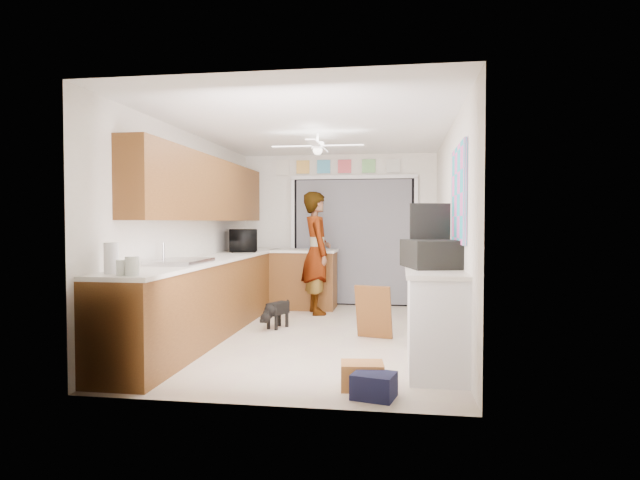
{
  "coord_description": "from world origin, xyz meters",
  "views": [
    {
      "loc": [
        1.02,
        -6.37,
        1.39
      ],
      "look_at": [
        0.0,
        0.4,
        1.15
      ],
      "focal_mm": 30.0,
      "sensor_mm": 36.0,
      "label": 1
    }
  ],
  "objects": [
    {
      "name": "header_frame_3",
      "position": [
        0.5,
        2.47,
        2.3
      ],
      "size": [
        0.22,
        0.02,
        0.22
      ],
      "primitive_type": "cube",
      "color": "#79C470",
      "rests_on": "wall_back"
    },
    {
      "name": "floor",
      "position": [
        0.0,
        0.0,
        0.0
      ],
      "size": [
        5.0,
        5.0,
        0.0
      ],
      "primitive_type": "plane",
      "color": "#C2AF9C",
      "rests_on": "ground"
    },
    {
      "name": "suitcase_lid",
      "position": [
        1.32,
        -0.81,
        1.32
      ],
      "size": [
        0.41,
        0.14,
        0.5
      ],
      "primitive_type": "cube",
      "rotation": [
        0.0,
        0.0,
        0.26
      ],
      "color": "black",
      "rests_on": "suitcase"
    },
    {
      "name": "abstract_painting",
      "position": [
        1.58,
        -1.0,
        1.65
      ],
      "size": [
        0.03,
        1.15,
        0.95
      ],
      "primitive_type": "cube",
      "color": "#E253AF",
      "rests_on": "wall_right"
    },
    {
      "name": "ceiling_fan",
      "position": [
        0.0,
        0.2,
        2.32
      ],
      "size": [
        1.14,
        1.14,
        0.24
      ],
      "primitive_type": "cube",
      "color": "white",
      "rests_on": "ceiling"
    },
    {
      "name": "header_frame_1",
      "position": [
        -0.25,
        2.47,
        2.3
      ],
      "size": [
        0.22,
        0.02,
        0.22
      ],
      "primitive_type": "cube",
      "color": "#4EABD1",
      "rests_on": "wall_back"
    },
    {
      "name": "faucet",
      "position": [
        -1.48,
        -1.0,
        1.05
      ],
      "size": [
        0.03,
        0.03,
        0.22
      ],
      "primitive_type": "cylinder",
      "color": "silver",
      "rests_on": "left_countertop"
    },
    {
      "name": "cup",
      "position": [
        -1.22,
        -2.19,
        0.98
      ],
      "size": [
        0.12,
        0.12,
        0.09
      ],
      "primitive_type": "imported",
      "rotation": [
        0.0,
        0.0,
        0.1
      ],
      "color": "white",
      "rests_on": "left_countertop"
    },
    {
      "name": "microwave",
      "position": [
        -1.29,
        1.3,
        1.11
      ],
      "size": [
        0.57,
        0.69,
        0.33
      ],
      "primitive_type": "imported",
      "rotation": [
        0.0,
        0.0,
        1.88
      ],
      "color": "black",
      "rests_on": "left_countertop"
    },
    {
      "name": "peninsula_base",
      "position": [
        -0.5,
        2.0,
        0.45
      ],
      "size": [
        1.0,
        0.6,
        0.9
      ],
      "primitive_type": "cube",
      "color": "brown",
      "rests_on": "floor"
    },
    {
      "name": "left_base_cabinets",
      "position": [
        -1.3,
        0.0,
        0.45
      ],
      "size": [
        0.6,
        4.8,
        0.9
      ],
      "primitive_type": "cube",
      "color": "brown",
      "rests_on": "floor"
    },
    {
      "name": "navy_crate",
      "position": [
        0.82,
        -2.2,
        0.1
      ],
      "size": [
        0.38,
        0.34,
        0.2
      ],
      "primitive_type": "cube",
      "rotation": [
        0.0,
        0.0,
        -0.24
      ],
      "color": "black",
      "rests_on": "floor"
    },
    {
      "name": "left_countertop",
      "position": [
        -1.29,
        0.0,
        0.92
      ],
      "size": [
        0.62,
        4.8,
        0.04
      ],
      "primitive_type": "cube",
      "color": "white",
      "rests_on": "left_base_cabinets"
    },
    {
      "name": "header_frame_0",
      "position": [
        -0.6,
        2.47,
        2.3
      ],
      "size": [
        0.22,
        0.02,
        0.22
      ],
      "primitive_type": "cube",
      "color": "#EDB54F",
      "rests_on": "wall_back"
    },
    {
      "name": "cardboard_box",
      "position": [
        0.71,
        -1.98,
        0.11
      ],
      "size": [
        0.38,
        0.3,
        0.22
      ],
      "primitive_type": "cube",
      "rotation": [
        0.0,
        0.0,
        0.11
      ],
      "color": "#9F6432",
      "rests_on": "floor"
    },
    {
      "name": "header_frame_4",
      "position": [
        0.9,
        2.47,
        2.3
      ],
      "size": [
        0.22,
        0.02,
        0.22
      ],
      "primitive_type": "cube",
      "color": "silver",
      "rests_on": "wall_back"
    },
    {
      "name": "cabinet_door_panel",
      "position": [
        0.71,
        -0.09,
        0.32
      ],
      "size": [
        0.45,
        0.26,
        0.63
      ],
      "primitive_type": "cube",
      "rotation": [
        0.21,
        0.0,
        -0.24
      ],
      "color": "brown",
      "rests_on": "floor"
    },
    {
      "name": "wall_back",
      "position": [
        0.0,
        2.5,
        1.25
      ],
      "size": [
        3.2,
        0.0,
        3.2
      ],
      "primitive_type": "plane",
      "rotation": [
        1.57,
        0.0,
        0.0
      ],
      "color": "white",
      "rests_on": "ground"
    },
    {
      "name": "door_trim_right",
      "position": [
        1.27,
        2.44,
        1.05
      ],
      "size": [
        0.06,
        0.04,
        2.1
      ],
      "primitive_type": "cube",
      "color": "white",
      "rests_on": "wall_back"
    },
    {
      "name": "route66_sign",
      "position": [
        -0.95,
        2.47,
        2.3
      ],
      "size": [
        0.22,
        0.02,
        0.26
      ],
      "primitive_type": "cube",
      "color": "silver",
      "rests_on": "wall_back"
    },
    {
      "name": "wall_right",
      "position": [
        1.6,
        0.0,
        1.25
      ],
      "size": [
        0.0,
        5.0,
        5.0
      ],
      "primitive_type": "plane",
      "rotation": [
        1.57,
        0.0,
        -1.57
      ],
      "color": "white",
      "rests_on": "ground"
    },
    {
      "name": "right_counter_top",
      "position": [
        1.34,
        -1.2,
        0.92
      ],
      "size": [
        0.54,
        1.44,
        0.04
      ],
      "primitive_type": "cube",
      "color": "white",
      "rests_on": "right_counter_base"
    },
    {
      "name": "man",
      "position": [
        -0.23,
        1.55,
        0.92
      ],
      "size": [
        0.65,
        0.78,
        1.83
      ],
      "primitive_type": "imported",
      "rotation": [
        0.0,
        0.0,
        1.93
      ],
      "color": "white",
      "rests_on": "floor"
    },
    {
      "name": "peninsula_top",
      "position": [
        -0.5,
        2.0,
        0.92
      ],
      "size": [
        1.04,
        0.64,
        0.04
      ],
      "primitive_type": "cube",
      "color": "white",
      "rests_on": "peninsula_base"
    },
    {
      "name": "upper_cabinets",
      "position": [
        -1.44,
        0.2,
        1.8
      ],
      "size": [
        0.32,
        4.0,
        0.8
      ],
      "primitive_type": "cube",
      "color": "brown",
      "rests_on": "wall_left"
    },
    {
      "name": "ceiling",
      "position": [
        0.0,
        0.0,
        2.5
      ],
      "size": [
        5.0,
        5.0,
        0.0
      ],
      "primitive_type": "plane",
      "rotation": [
        3.14,
        0.0,
        0.0
      ],
      "color": "white",
      "rests_on": "ground"
    },
    {
      "name": "header_frame_2",
      "position": [
        0.1,
        2.47,
        2.3
      ],
      "size": [
        0.22,
        0.02,
        0.22
      ],
      "primitive_type": "cube",
      "color": "#DB525B",
      "rests_on": "wall_back"
    },
    {
      "name": "door_trim_left",
      "position": [
        -0.77,
        2.44,
        1.05
      ],
      "size": [
        0.06,
        0.04,
        2.1
      ],
      "primitive_type": "cube",
      "color": "white",
      "rests_on": "wall_back"
    },
    {
      "name": "paper_towel_roll",
      "position": [
        -1.43,
        -2.12,
        1.07
      ],
      "size": [
        0.16,
        0.16,
        0.27
      ],
      "primitive_type": "cylinder",
      "rotation": [
        0.0,
        0.0,
        0.38
      ],
      "color": "white",
      "rests_on": "left_countertop"
    },
    {
      "name": "right_counter_base",
      "position": [
        1.35,
        -1.2,
        0.45
      ],
      "size": [
        0.5,
        1.4,
        0.9
      ],
      "primitive_type": "cube",
      "color": "white",
      "rests_on": "floor"
    },
    {
      "name": "wall_left",
      "position": [
        -1.6,
        0.0,
        1.25
      ],
      "size": [
        0.0,
        5.0,
        5.0
      ],
      "primitive_type": "plane",
      "rotation": [
        1.57,
        0.0,
        1.57
      ],
      "color": "white",
      "rests_on": "ground"
    },
    {
      "name": "curtain_panel",
      "position": [
        0.25,
        2.43,
        1.05
      ],
      "size": [
        1.9,
        0.03,
        2.05
      ],
      "primitive_type": "cube",
      "color": "slate",
      "rests_on": "wall_back"
    },
    {
      "name": "door_trim_head",
      "position": [
        0.25,
        2.44,
        2.12
      ],
      "size": [
        2.1,
        0.04,
        0.06
      ],
      "primitive_type": "cube",
      "color": "white",
      "rests_on": "wall_back"
    },
    {
      "name": "back_opening_recess",
      "position": [
        0.25,
        2.47,
        1.05
      ],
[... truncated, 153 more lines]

